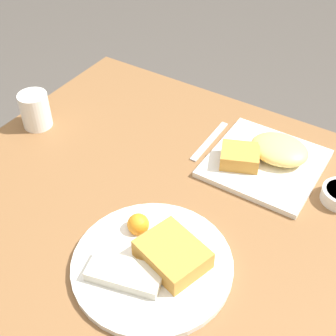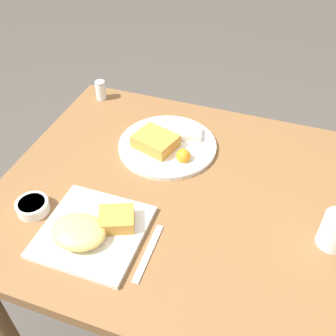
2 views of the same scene
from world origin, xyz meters
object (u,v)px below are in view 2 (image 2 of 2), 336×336
at_px(plate_oval_far, 166,144).
at_px(salt_shaker, 101,91).
at_px(sauce_ramekin, 33,206).
at_px(plate_square_near, 91,230).
at_px(butter_knife, 148,253).
at_px(coffee_mug, 336,231).

height_order(plate_oval_far, salt_shaker, salt_shaker).
xyz_separation_m(plate_oval_far, salt_shaker, (-0.32, 0.19, 0.01)).
bearing_deg(sauce_ramekin, plate_square_near, -7.33).
distance_m(plate_square_near, butter_knife, 0.15).
bearing_deg(plate_square_near, salt_shaker, 114.15).
distance_m(salt_shaker, butter_knife, 0.70).
height_order(butter_knife, coffee_mug, coffee_mug).
height_order(plate_square_near, plate_oval_far, plate_square_near).
bearing_deg(plate_square_near, sauce_ramekin, 172.67).
relative_size(plate_square_near, plate_oval_far, 0.81).
bearing_deg(plate_oval_far, butter_knife, -76.71).
relative_size(plate_oval_far, salt_shaker, 4.38).
height_order(plate_square_near, coffee_mug, coffee_mug).
distance_m(sauce_ramekin, salt_shaker, 0.55).
relative_size(plate_oval_far, sauce_ramekin, 3.58).
relative_size(sauce_ramekin, butter_knife, 0.49).
bearing_deg(plate_oval_far, sauce_ramekin, -124.13).
relative_size(plate_square_near, butter_knife, 1.44).
relative_size(plate_square_near, sauce_ramekin, 2.91).
relative_size(salt_shaker, coffee_mug, 0.75).
height_order(plate_oval_far, sauce_ramekin, plate_oval_far).
bearing_deg(coffee_mug, plate_oval_far, 157.24).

